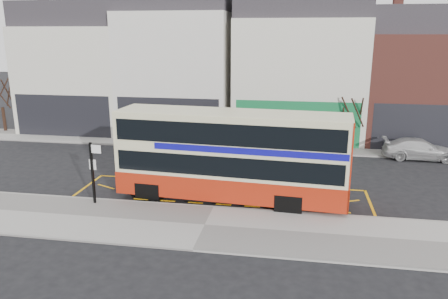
% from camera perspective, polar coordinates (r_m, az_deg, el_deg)
% --- Properties ---
extents(ground, '(120.00, 120.00, 0.00)m').
position_cam_1_polar(ground, '(19.99, -1.14, -7.42)').
color(ground, black).
rests_on(ground, ground).
extents(pavement, '(40.00, 4.00, 0.15)m').
position_cam_1_polar(pavement, '(17.90, -2.54, -9.98)').
color(pavement, '#9B9893').
rests_on(pavement, ground).
extents(kerb, '(40.00, 0.15, 0.15)m').
position_cam_1_polar(kerb, '(19.63, -1.35, -7.63)').
color(kerb, gray).
rests_on(kerb, ground).
extents(far_pavement, '(50.00, 3.00, 0.15)m').
position_cam_1_polar(far_pavement, '(30.30, 2.74, 0.64)').
color(far_pavement, '#9B9893').
rests_on(far_pavement, ground).
extents(road_markings, '(14.00, 3.40, 0.01)m').
position_cam_1_polar(road_markings, '(21.45, -0.34, -5.78)').
color(road_markings, '#E79F0C').
rests_on(road_markings, ground).
extents(terrace_far_left, '(8.00, 8.01, 10.80)m').
position_cam_1_polar(terrace_far_left, '(37.32, -17.74, 10.10)').
color(terrace_far_left, beige).
rests_on(terrace_far_left, ground).
extents(terrace_left, '(8.00, 8.01, 11.80)m').
position_cam_1_polar(terrace_left, '(34.39, -5.63, 11.19)').
color(terrace_left, beige).
rests_on(terrace_left, ground).
extents(terrace_green_shop, '(9.00, 8.01, 11.30)m').
position_cam_1_polar(terrace_green_shop, '(33.22, 9.81, 10.47)').
color(terrace_green_shop, beige).
rests_on(terrace_green_shop, ground).
extents(terrace_right, '(9.00, 8.01, 10.30)m').
position_cam_1_polar(terrace_right, '(34.46, 25.07, 8.61)').
color(terrace_right, brown).
rests_on(terrace_right, ground).
extents(double_decker_bus, '(10.68, 3.18, 4.21)m').
position_cam_1_polar(double_decker_bus, '(19.94, 1.05, -0.74)').
color(double_decker_bus, beige).
rests_on(double_decker_bus, ground).
extents(bus_stop_post, '(0.70, 0.16, 2.83)m').
position_cam_1_polar(bus_stop_post, '(20.26, -16.70, -2.17)').
color(bus_stop_post, black).
rests_on(bus_stop_post, pavement).
extents(car_silver, '(3.77, 1.83, 1.24)m').
position_cam_1_polar(car_silver, '(29.99, -9.27, 1.37)').
color(car_silver, '#BCBDC2').
rests_on(car_silver, ground).
extents(car_grey, '(3.97, 1.75, 1.27)m').
position_cam_1_polar(car_grey, '(28.02, -2.62, 0.61)').
color(car_grey, '#414449').
rests_on(car_grey, ground).
extents(car_white, '(4.40, 1.88, 1.26)m').
position_cam_1_polar(car_white, '(29.58, 24.16, 0.04)').
color(car_white, silver).
rests_on(car_white, ground).
extents(street_tree_left, '(2.49, 2.49, 5.39)m').
position_cam_1_polar(street_tree_left, '(37.82, -27.26, 7.44)').
color(street_tree_left, black).
rests_on(street_tree_left, ground).
extents(street_tree_right, '(2.14, 2.14, 4.62)m').
position_cam_1_polar(street_tree_right, '(29.59, 16.47, 5.75)').
color(street_tree_right, black).
rests_on(street_tree_right, ground).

